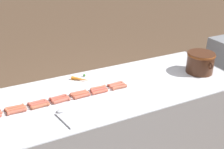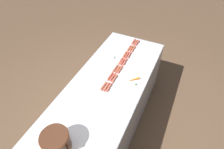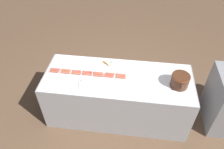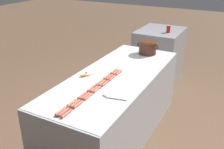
{
  "view_description": "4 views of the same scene",
  "coord_description": "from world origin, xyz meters",
  "px_view_note": "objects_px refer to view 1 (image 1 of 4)",
  "views": [
    {
      "loc": [
        1.86,
        -0.93,
        1.99
      ],
      "look_at": [
        -0.11,
        0.04,
        0.92
      ],
      "focal_mm": 44.86,
      "sensor_mm": 36.0,
      "label": 1
    },
    {
      "loc": [
        -0.7,
        1.34,
        2.51
      ],
      "look_at": [
        -0.03,
        -0.1,
        0.95
      ],
      "focal_mm": 29.79,
      "sensor_mm": 36.0,
      "label": 2
    },
    {
      "loc": [
        2.33,
        0.21,
        3.04
      ],
      "look_at": [
        -0.02,
        -0.09,
        0.87
      ],
      "focal_mm": 34.71,
      "sensor_mm": 36.0,
      "label": 3
    },
    {
      "loc": [
        1.25,
        -2.46,
        2.07
      ],
      "look_at": [
        -0.01,
        -0.07,
        0.87
      ],
      "focal_mm": 40.95,
      "sensor_mm": 36.0,
      "label": 4
    }
  ],
  "objects_px": {
    "hot_dog_10": "(60,99)",
    "hot_dog_12": "(99,90)",
    "hot_dog_8": "(16,109)",
    "serving_spoon": "(62,114)",
    "hot_dog_15": "(17,111)",
    "hot_dog_17": "(61,101)",
    "hot_dog_6": "(115,84)",
    "hot_dog_9": "(39,104)",
    "hot_dog_3": "(58,97)",
    "hot_dog_11": "(80,94)",
    "bean_pot": "(200,61)",
    "hot_dog_18": "(82,96)",
    "hot_dog_5": "(98,88)",
    "hot_dog_16": "(40,106)",
    "hot_dog_19": "(100,92)",
    "hot_dog_4": "(78,93)",
    "hot_dog_13": "(117,85)",
    "carrot": "(81,79)",
    "hot_dog_20": "(119,87)",
    "hot_dog_2": "(37,102)",
    "hot_dog_1": "(14,107)"
  },
  "relations": [
    {
      "from": "hot_dog_5",
      "to": "hot_dog_16",
      "type": "distance_m",
      "value": 0.51
    },
    {
      "from": "hot_dog_15",
      "to": "hot_dog_18",
      "type": "height_order",
      "value": "same"
    },
    {
      "from": "hot_dog_9",
      "to": "hot_dog_12",
      "type": "relative_size",
      "value": 1.0
    },
    {
      "from": "hot_dog_5",
      "to": "hot_dog_9",
      "type": "distance_m",
      "value": 0.5
    },
    {
      "from": "serving_spoon",
      "to": "hot_dog_16",
      "type": "bearing_deg",
      "value": -144.68
    },
    {
      "from": "hot_dog_3",
      "to": "hot_dog_11",
      "type": "xyz_separation_m",
      "value": [
        0.03,
        0.18,
        0.0
      ]
    },
    {
      "from": "serving_spoon",
      "to": "hot_dog_11",
      "type": "bearing_deg",
      "value": 132.82
    },
    {
      "from": "hot_dog_3",
      "to": "serving_spoon",
      "type": "xyz_separation_m",
      "value": [
        0.23,
        -0.04,
        -0.01
      ]
    },
    {
      "from": "hot_dog_10",
      "to": "hot_dog_20",
      "type": "xyz_separation_m",
      "value": [
        0.03,
        0.51,
        0.0
      ]
    },
    {
      "from": "hot_dog_17",
      "to": "hot_dog_12",
      "type": "bearing_deg",
      "value": 95.12
    },
    {
      "from": "hot_dog_2",
      "to": "hot_dog_6",
      "type": "distance_m",
      "value": 0.68
    },
    {
      "from": "hot_dog_5",
      "to": "serving_spoon",
      "type": "height_order",
      "value": "hot_dog_5"
    },
    {
      "from": "hot_dog_4",
      "to": "serving_spoon",
      "type": "height_order",
      "value": "hot_dog_4"
    },
    {
      "from": "hot_dog_10",
      "to": "hot_dog_12",
      "type": "relative_size",
      "value": 1.0
    },
    {
      "from": "hot_dog_8",
      "to": "hot_dog_1",
      "type": "bearing_deg",
      "value": -167.4
    },
    {
      "from": "hot_dog_11",
      "to": "bean_pot",
      "type": "distance_m",
      "value": 1.18
    },
    {
      "from": "hot_dog_2",
      "to": "hot_dog_19",
      "type": "xyz_separation_m",
      "value": [
        0.06,
        0.5,
        0.0
      ]
    },
    {
      "from": "hot_dog_3",
      "to": "carrot",
      "type": "relative_size",
      "value": 1.05
    },
    {
      "from": "hot_dog_17",
      "to": "hot_dog_20",
      "type": "distance_m",
      "value": 0.51
    },
    {
      "from": "hot_dog_2",
      "to": "hot_dog_11",
      "type": "relative_size",
      "value": 1.0
    },
    {
      "from": "hot_dog_10",
      "to": "hot_dog_11",
      "type": "relative_size",
      "value": 1.0
    },
    {
      "from": "hot_dog_3",
      "to": "hot_dog_12",
      "type": "relative_size",
      "value": 1.0
    },
    {
      "from": "bean_pot",
      "to": "carrot",
      "type": "height_order",
      "value": "bean_pot"
    },
    {
      "from": "hot_dog_16",
      "to": "hot_dog_19",
      "type": "distance_m",
      "value": 0.49
    },
    {
      "from": "hot_dog_11",
      "to": "hot_dog_16",
      "type": "distance_m",
      "value": 0.34
    },
    {
      "from": "hot_dog_4",
      "to": "hot_dog_16",
      "type": "xyz_separation_m",
      "value": [
        0.06,
        -0.33,
        0.0
      ]
    },
    {
      "from": "hot_dog_4",
      "to": "hot_dog_9",
      "type": "distance_m",
      "value": 0.33
    },
    {
      "from": "hot_dog_15",
      "to": "hot_dog_17",
      "type": "xyz_separation_m",
      "value": [
        -0.0,
        0.33,
        0.0
      ]
    },
    {
      "from": "hot_dog_13",
      "to": "carrot",
      "type": "distance_m",
      "value": 0.35
    },
    {
      "from": "hot_dog_2",
      "to": "hot_dog_1",
      "type": "bearing_deg",
      "value": -90.43
    },
    {
      "from": "hot_dog_13",
      "to": "hot_dog_16",
      "type": "bearing_deg",
      "value": -86.97
    },
    {
      "from": "hot_dog_16",
      "to": "bean_pot",
      "type": "bearing_deg",
      "value": 88.3
    },
    {
      "from": "hot_dog_9",
      "to": "hot_dog_13",
      "type": "bearing_deg",
      "value": 90.35
    },
    {
      "from": "hot_dog_10",
      "to": "hot_dog_20",
      "type": "relative_size",
      "value": 1.0
    },
    {
      "from": "bean_pot",
      "to": "hot_dog_18",
      "type": "bearing_deg",
      "value": -92.09
    },
    {
      "from": "hot_dog_2",
      "to": "hot_dog_20",
      "type": "bearing_deg",
      "value": 84.53
    },
    {
      "from": "hot_dog_5",
      "to": "serving_spoon",
      "type": "bearing_deg",
      "value": -58.79
    },
    {
      "from": "hot_dog_9",
      "to": "hot_dog_13",
      "type": "distance_m",
      "value": 0.67
    },
    {
      "from": "hot_dog_8",
      "to": "serving_spoon",
      "type": "relative_size",
      "value": 0.56
    },
    {
      "from": "hot_dog_6",
      "to": "hot_dog_15",
      "type": "distance_m",
      "value": 0.84
    },
    {
      "from": "hot_dog_6",
      "to": "hot_dog_18",
      "type": "height_order",
      "value": "same"
    },
    {
      "from": "hot_dog_13",
      "to": "hot_dog_6",
      "type": "bearing_deg",
      "value": -175.52
    },
    {
      "from": "hot_dog_12",
      "to": "hot_dog_15",
      "type": "bearing_deg",
      "value": -87.22
    },
    {
      "from": "hot_dog_5",
      "to": "carrot",
      "type": "relative_size",
      "value": 1.05
    },
    {
      "from": "hot_dog_15",
      "to": "hot_dog_1",
      "type": "bearing_deg",
      "value": -172.7
    },
    {
      "from": "bean_pot",
      "to": "serving_spoon",
      "type": "relative_size",
      "value": 1.19
    },
    {
      "from": "hot_dog_10",
      "to": "hot_dog_20",
      "type": "height_order",
      "value": "same"
    },
    {
      "from": "hot_dog_3",
      "to": "hot_dog_4",
      "type": "xyz_separation_m",
      "value": [
        0.0,
        0.17,
        0.0
      ]
    },
    {
      "from": "serving_spoon",
      "to": "hot_dog_3",
      "type": "bearing_deg",
      "value": 169.94
    },
    {
      "from": "hot_dog_6",
      "to": "hot_dog_9",
      "type": "bearing_deg",
      "value": -86.75
    }
  ]
}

